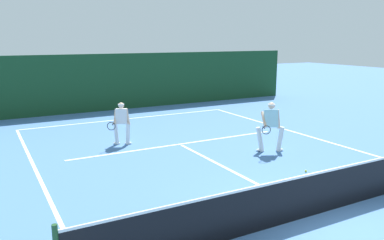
# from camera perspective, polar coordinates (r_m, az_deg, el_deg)

# --- Properties ---
(ground_plane) EXTENTS (80.00, 80.00, 0.00)m
(ground_plane) POSITION_cam_1_polar(r_m,az_deg,el_deg) (9.17, 17.65, -13.01)
(ground_plane) COLOR #4571AA
(court_line_baseline_far) EXTENTS (9.95, 0.10, 0.01)m
(court_line_baseline_far) POSITION_cam_1_polar(r_m,az_deg,el_deg) (18.88, -9.07, 0.22)
(court_line_baseline_far) COLOR white
(court_line_baseline_far) RESTS_ON ground_plane
(court_line_service) EXTENTS (8.11, 0.10, 0.01)m
(court_line_service) POSITION_cam_1_polar(r_m,az_deg,el_deg) (14.17, -1.82, -3.55)
(court_line_service) COLOR white
(court_line_service) RESTS_ON ground_plane
(court_line_centre) EXTENTS (0.10, 6.40, 0.01)m
(court_line_centre) POSITION_cam_1_polar(r_m,az_deg,el_deg) (11.41, 5.93, -7.47)
(court_line_centre) COLOR white
(court_line_centre) RESTS_ON ground_plane
(tennis_net) EXTENTS (10.91, 0.09, 1.08)m
(tennis_net) POSITION_cam_1_polar(r_m,az_deg,el_deg) (8.97, 17.86, -10.08)
(tennis_net) COLOR #1E4723
(tennis_net) RESTS_ON ground_plane
(player_near) EXTENTS (1.12, 0.87, 1.69)m
(player_near) POSITION_cam_1_polar(r_m,az_deg,el_deg) (13.33, 11.43, -0.66)
(player_near) COLOR silver
(player_near) RESTS_ON ground_plane
(player_far) EXTENTS (0.97, 0.81, 1.54)m
(player_far) POSITION_cam_1_polar(r_m,az_deg,el_deg) (14.18, -10.28, -0.25)
(player_far) COLOR silver
(player_far) RESTS_ON ground_plane
(tennis_ball) EXTENTS (0.07, 0.07, 0.07)m
(tennis_ball) POSITION_cam_1_polar(r_m,az_deg,el_deg) (11.75, 16.31, -7.16)
(tennis_ball) COLOR #D1E033
(tennis_ball) RESTS_ON ground_plane
(back_fence_windscreen) EXTENTS (22.48, 0.12, 2.98)m
(back_fence_windscreen) POSITION_cam_1_polar(r_m,az_deg,el_deg) (21.13, -11.65, 5.44)
(back_fence_windscreen) COLOR #163F21
(back_fence_windscreen) RESTS_ON ground_plane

